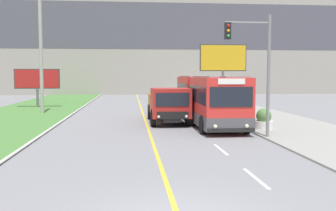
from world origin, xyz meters
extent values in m
cube|color=silver|center=(2.75, 3.20, 0.00)|extent=(0.12, 2.40, 0.01)
cube|color=silver|center=(2.75, 7.80, 0.00)|extent=(0.12, 2.40, 0.01)
cube|color=silver|center=(2.75, 12.40, 0.00)|extent=(0.12, 2.40, 0.01)
cube|color=silver|center=(2.75, 17.00, 0.00)|extent=(0.12, 2.40, 0.01)
cube|color=silver|center=(2.75, 21.60, 0.00)|extent=(0.12, 2.40, 0.01)
cube|color=silver|center=(2.75, 26.20, 0.00)|extent=(0.12, 2.40, 0.01)
cube|color=silver|center=(2.75, 30.80, 0.00)|extent=(0.12, 2.40, 0.01)
cube|color=silver|center=(2.75, 35.40, 0.00)|extent=(0.12, 2.40, 0.01)
cube|color=silver|center=(2.75, 40.00, 0.00)|extent=(0.12, 2.40, 0.01)
cube|color=silver|center=(2.75, 44.60, 0.00)|extent=(0.12, 2.40, 0.01)
cube|color=gray|center=(0.00, 58.13, 10.32)|extent=(80.00, 8.00, 20.64)
cube|color=#4C4C56|center=(0.00, 54.11, 10.84)|extent=(80.00, 0.04, 7.23)
cube|color=red|center=(3.96, 13.63, 1.63)|extent=(2.47, 5.63, 2.71)
cube|color=#4C4C51|center=(3.96, 13.63, 0.62)|extent=(2.49, 5.65, 0.70)
cube|color=black|center=(3.96, 13.63, 2.04)|extent=(2.49, 5.18, 0.95)
cube|color=gray|center=(3.96, 13.63, 3.03)|extent=(2.10, 5.07, 0.08)
cube|color=red|center=(3.96, 20.16, 1.63)|extent=(2.47, 5.63, 2.71)
cube|color=#4C4C51|center=(3.96, 20.16, 0.62)|extent=(2.49, 5.65, 0.70)
cube|color=black|center=(3.96, 20.16, 2.04)|extent=(2.49, 5.18, 0.95)
cube|color=gray|center=(3.96, 20.16, 3.03)|extent=(2.10, 5.07, 0.08)
cube|color=#474747|center=(3.96, 16.89, 1.63)|extent=(2.27, 0.90, 2.49)
cube|color=black|center=(3.96, 10.79, 2.04)|extent=(2.17, 0.04, 1.00)
cube|color=black|center=(3.96, 10.78, 0.38)|extent=(2.42, 0.06, 0.20)
sphere|color=#F4EAB2|center=(3.16, 10.77, 0.57)|extent=(0.20, 0.20, 0.20)
sphere|color=#F4EAB2|center=(4.76, 10.77, 0.57)|extent=(0.20, 0.20, 0.20)
cube|color=white|center=(3.96, 10.79, 2.81)|extent=(1.36, 0.04, 0.28)
cylinder|color=black|center=(2.79, 12.05, 0.50)|extent=(0.28, 1.00, 1.00)
cylinder|color=black|center=(5.13, 12.05, 0.50)|extent=(0.28, 1.00, 1.00)
cylinder|color=black|center=(2.79, 15.43, 0.50)|extent=(0.28, 1.00, 1.00)
cylinder|color=black|center=(5.13, 15.43, 0.50)|extent=(0.28, 1.00, 1.00)
cylinder|color=black|center=(2.79, 20.72, 0.50)|extent=(0.28, 1.00, 1.00)
cylinder|color=black|center=(5.13, 20.72, 0.50)|extent=(0.28, 1.00, 1.00)
cube|color=black|center=(1.43, 17.91, 0.45)|extent=(1.04, 6.88, 0.20)
cube|color=#AD231E|center=(1.43, 15.73, 1.43)|extent=(2.32, 2.51, 1.76)
cube|color=black|center=(1.43, 14.45, 1.69)|extent=(1.97, 0.04, 0.79)
cube|color=black|center=(1.43, 14.44, 0.77)|extent=(1.85, 0.06, 0.44)
sphere|color=silver|center=(0.62, 14.43, 0.70)|extent=(0.18, 0.18, 0.18)
sphere|color=silver|center=(2.24, 14.43, 0.70)|extent=(0.18, 0.18, 0.18)
cube|color=orange|center=(1.43, 19.29, 0.61)|extent=(2.20, 4.12, 0.12)
cube|color=orange|center=(0.39, 19.29, 1.15)|extent=(0.12, 4.12, 1.21)
cube|color=orange|center=(2.47, 19.29, 1.15)|extent=(0.12, 4.12, 1.21)
cube|color=orange|center=(1.43, 17.29, 1.15)|extent=(2.20, 0.12, 1.21)
cube|color=orange|center=(1.43, 21.29, 1.15)|extent=(2.20, 0.12, 1.21)
cube|color=orange|center=(1.43, 17.29, 1.88)|extent=(2.20, 0.12, 0.24)
cylinder|color=black|center=(0.36, 15.48, 0.52)|extent=(0.30, 1.04, 1.04)
cylinder|color=black|center=(2.50, 15.48, 0.52)|extent=(0.30, 1.04, 1.04)
cylinder|color=black|center=(0.36, 19.50, 0.52)|extent=(0.30, 1.04, 1.04)
cylinder|color=black|center=(2.50, 19.50, 0.52)|extent=(0.30, 1.04, 1.04)
cube|color=silver|center=(4.24, 29.58, 0.49)|extent=(1.80, 4.30, 0.61)
cube|color=black|center=(4.24, 29.69, 1.12)|extent=(1.53, 2.37, 0.65)
cylinder|color=black|center=(3.43, 28.29, 0.31)|extent=(0.18, 0.62, 0.62)
cylinder|color=black|center=(5.05, 28.29, 0.31)|extent=(0.18, 0.62, 0.62)
cylinder|color=black|center=(3.43, 30.87, 0.31)|extent=(0.18, 0.62, 0.62)
cylinder|color=black|center=(5.05, 30.87, 0.31)|extent=(0.18, 0.62, 0.62)
cylinder|color=#9E9E99|center=(-8.15, 24.43, 5.60)|extent=(0.28, 0.28, 11.20)
cylinder|color=slate|center=(5.72, 10.47, 3.01)|extent=(0.16, 0.16, 6.03)
cylinder|color=slate|center=(4.62, 10.47, 5.63)|extent=(2.20, 0.10, 0.10)
cube|color=black|center=(3.66, 10.47, 5.23)|extent=(0.28, 0.24, 0.80)
sphere|color=red|center=(3.66, 10.34, 5.47)|extent=(0.14, 0.14, 0.14)
sphere|color=orange|center=(3.66, 10.34, 5.23)|extent=(0.14, 0.14, 0.14)
sphere|color=green|center=(3.66, 10.34, 4.99)|extent=(0.14, 0.14, 0.14)
cylinder|color=#59595B|center=(8.04, 29.64, 1.79)|extent=(0.24, 0.24, 3.58)
cube|color=#333333|center=(8.04, 29.64, 4.80)|extent=(4.59, 0.20, 2.59)
cube|color=gold|center=(8.04, 29.53, 4.80)|extent=(4.43, 0.02, 2.43)
cylinder|color=#59595B|center=(-9.93, 30.66, 0.94)|extent=(0.24, 0.24, 1.89)
cube|color=#333333|center=(-9.93, 30.66, 2.76)|extent=(4.26, 0.20, 1.90)
cube|color=#AD1E1E|center=(-9.93, 30.55, 2.76)|extent=(4.10, 0.02, 1.74)
cylinder|color=silver|center=(6.51, 13.31, 0.30)|extent=(1.07, 1.07, 0.44)
sphere|color=#518442|center=(6.51, 13.31, 0.81)|extent=(0.86, 0.86, 0.86)
cylinder|color=silver|center=(6.35, 17.23, 0.29)|extent=(1.07, 1.07, 0.42)
sphere|color=#518442|center=(6.35, 17.23, 0.80)|extent=(0.86, 0.86, 0.86)
cylinder|color=silver|center=(6.34, 21.16, 0.32)|extent=(1.06, 1.06, 0.47)
sphere|color=#518442|center=(6.34, 21.16, 0.84)|extent=(0.85, 0.85, 0.85)
cylinder|color=silver|center=(6.48, 25.08, 0.31)|extent=(0.96, 0.96, 0.47)
sphere|color=#518442|center=(6.48, 25.08, 0.81)|extent=(0.76, 0.76, 0.76)
camera|label=1|loc=(-1.03, -8.19, 3.12)|focal=42.00mm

